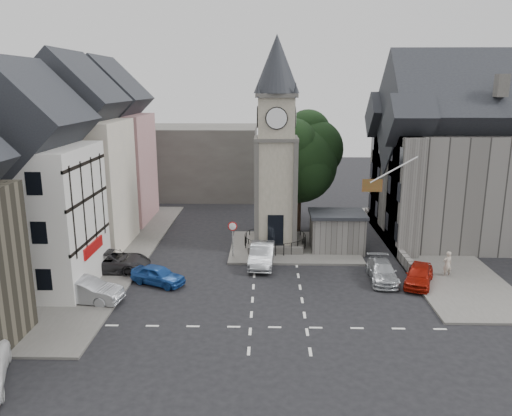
{
  "coord_description": "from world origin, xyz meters",
  "views": [
    {
      "loc": [
        -0.63,
        -29.92,
        12.61
      ],
      "look_at": [
        -1.45,
        5.0,
        4.0
      ],
      "focal_mm": 35.0,
      "sensor_mm": 36.0,
      "label": 1
    }
  ],
  "objects_px": {
    "car_west_blue": "(158,275)",
    "pedestrian": "(447,264)",
    "clock_tower": "(276,146)",
    "car_east_red": "(419,275)",
    "stone_shelter": "(337,231)"
  },
  "relations": [
    {
      "from": "car_west_blue",
      "to": "pedestrian",
      "type": "xyz_separation_m",
      "value": [
        19.23,
        1.67,
        0.29
      ]
    },
    {
      "from": "clock_tower",
      "to": "pedestrian",
      "type": "xyz_separation_m",
      "value": [
        11.5,
        -5.99,
        -7.21
      ]
    },
    {
      "from": "clock_tower",
      "to": "car_east_red",
      "type": "bearing_deg",
      "value": -38.64
    },
    {
      "from": "car_west_blue",
      "to": "pedestrian",
      "type": "height_order",
      "value": "pedestrian"
    },
    {
      "from": "stone_shelter",
      "to": "clock_tower",
      "type": "bearing_deg",
      "value": 174.16
    },
    {
      "from": "car_east_red",
      "to": "pedestrian",
      "type": "xyz_separation_m",
      "value": [
        2.28,
        1.38,
        0.24
      ]
    },
    {
      "from": "clock_tower",
      "to": "stone_shelter",
      "type": "xyz_separation_m",
      "value": [
        4.8,
        -0.49,
        -6.57
      ]
    },
    {
      "from": "car_west_blue",
      "to": "clock_tower",
      "type": "bearing_deg",
      "value": -20.43
    },
    {
      "from": "car_west_blue",
      "to": "stone_shelter",
      "type": "bearing_deg",
      "value": -35.4
    },
    {
      "from": "pedestrian",
      "to": "stone_shelter",
      "type": "bearing_deg",
      "value": -57.38
    },
    {
      "from": "clock_tower",
      "to": "pedestrian",
      "type": "bearing_deg",
      "value": -27.52
    },
    {
      "from": "car_east_red",
      "to": "car_west_blue",
      "type": "bearing_deg",
      "value": -156.79
    },
    {
      "from": "car_west_blue",
      "to": "pedestrian",
      "type": "bearing_deg",
      "value": -60.22
    },
    {
      "from": "stone_shelter",
      "to": "car_east_red",
      "type": "xyz_separation_m",
      "value": [
        4.42,
        -6.88,
        -0.88
      ]
    },
    {
      "from": "clock_tower",
      "to": "car_east_red",
      "type": "height_order",
      "value": "clock_tower"
    }
  ]
}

